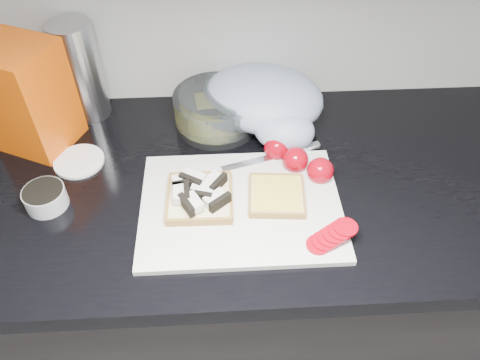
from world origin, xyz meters
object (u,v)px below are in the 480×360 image
bread_bag (27,97)px  steel_canister (80,71)px  glass_bowl (216,110)px  cutting_board (241,206)px

bread_bag → steel_canister: 0.14m
glass_bowl → bread_bag: 0.42m
cutting_board → bread_bag: 0.52m
cutting_board → bread_bag: bearing=152.0°
cutting_board → glass_bowl: bearing=98.8°
cutting_board → steel_canister: steel_canister is taller
glass_bowl → bread_bag: (-0.41, -0.04, 0.08)m
glass_bowl → steel_canister: bearing=168.8°
glass_bowl → bread_bag: bearing=-175.1°
cutting_board → bread_bag: (-0.45, 0.24, 0.11)m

